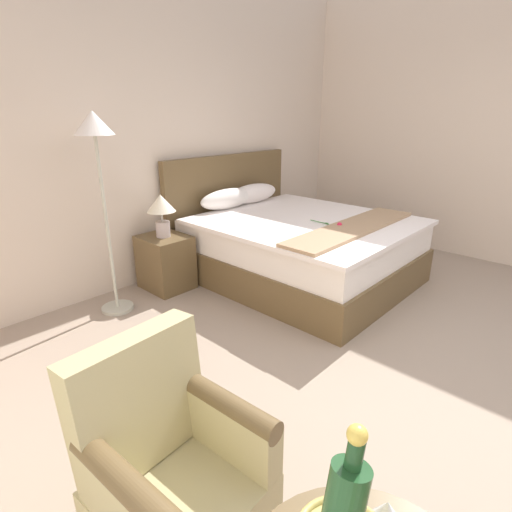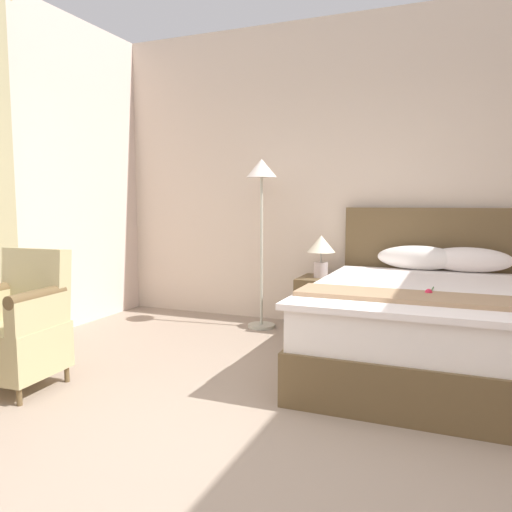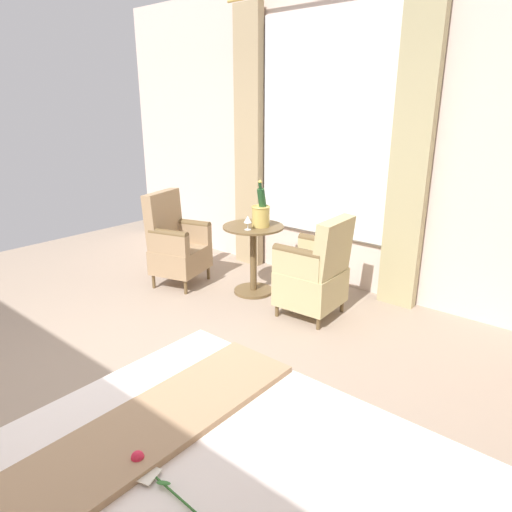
# 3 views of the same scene
# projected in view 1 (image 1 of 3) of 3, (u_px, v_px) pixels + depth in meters

# --- Properties ---
(ground_plane) EXTENTS (7.61, 7.61, 0.00)m
(ground_plane) POSITION_uv_depth(u_px,v_px,m) (462.00, 390.00, 2.58)
(ground_plane) COLOR gray
(wall_headboard_side) EXTENTS (5.58, 0.12, 3.12)m
(wall_headboard_side) POSITION_uv_depth(u_px,v_px,m) (162.00, 126.00, 4.04)
(wall_headboard_side) COLOR beige
(wall_headboard_side) RESTS_ON ground
(bed) EXTENTS (1.85, 2.19, 1.23)m
(bed) POSITION_uv_depth(u_px,v_px,m) (296.00, 244.00, 4.24)
(bed) COLOR brown
(bed) RESTS_ON ground
(nightstand) EXTENTS (0.43, 0.48, 0.54)m
(nightstand) POSITION_uv_depth(u_px,v_px,m) (166.00, 262.00, 4.00)
(nightstand) COLOR brown
(nightstand) RESTS_ON ground
(bedside_lamp) EXTENTS (0.28, 0.28, 0.42)m
(bedside_lamp) POSITION_uv_depth(u_px,v_px,m) (161.00, 208.00, 3.81)
(bedside_lamp) COLOR #C1B1B0
(bedside_lamp) RESTS_ON nightstand
(floor_lamp_brass) EXTENTS (0.31, 0.31, 1.71)m
(floor_lamp_brass) POSITION_uv_depth(u_px,v_px,m) (97.00, 153.00, 3.16)
(floor_lamp_brass) COLOR #B5B5A3
(floor_lamp_brass) RESTS_ON ground
(armchair_by_window) EXTENTS (0.57, 0.58, 0.96)m
(armchair_by_window) POSITION_uv_depth(u_px,v_px,m) (174.00, 482.00, 1.46)
(armchair_by_window) COLOR brown
(armchair_by_window) RESTS_ON ground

